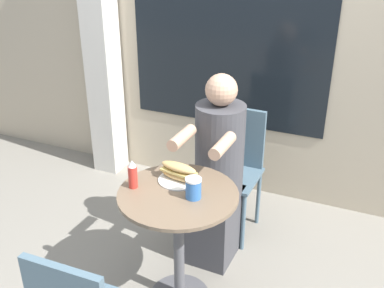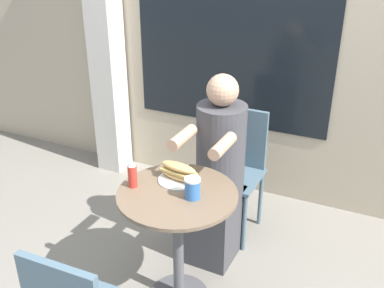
% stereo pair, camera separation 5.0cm
% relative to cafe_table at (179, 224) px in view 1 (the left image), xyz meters
% --- Properties ---
extents(storefront_wall, '(8.00, 0.09, 2.80)m').
position_rel_cafe_table_xyz_m(storefront_wall, '(-0.00, 1.38, 0.88)').
color(storefront_wall, '#B7A88E').
rests_on(storefront_wall, ground_plane).
extents(lattice_pillar, '(0.22, 0.22, 2.40)m').
position_rel_cafe_table_xyz_m(lattice_pillar, '(-1.24, 1.21, 0.68)').
color(lattice_pillar, beige).
rests_on(lattice_pillar, ground_plane).
extents(cafe_table, '(0.63, 0.63, 0.72)m').
position_rel_cafe_table_xyz_m(cafe_table, '(0.00, 0.00, 0.00)').
color(cafe_table, brown).
rests_on(cafe_table, ground_plane).
extents(diner_chair, '(0.39, 0.39, 0.87)m').
position_rel_cafe_table_xyz_m(diner_chair, '(0.04, 0.83, 0.00)').
color(diner_chair, slate).
rests_on(diner_chair, ground_plane).
extents(seated_diner, '(0.31, 0.55, 1.22)m').
position_rel_cafe_table_xyz_m(seated_diner, '(0.04, 0.49, 0.02)').
color(seated_diner, '#424247').
rests_on(seated_diner, ground_plane).
extents(sandwich_on_plate, '(0.23, 0.23, 0.10)m').
position_rel_cafe_table_xyz_m(sandwich_on_plate, '(-0.05, 0.12, 0.24)').
color(sandwich_on_plate, white).
rests_on(sandwich_on_plate, cafe_table).
extents(drink_cup, '(0.08, 0.08, 0.11)m').
position_rel_cafe_table_xyz_m(drink_cup, '(0.09, -0.01, 0.25)').
color(drink_cup, '#336BB7').
rests_on(drink_cup, cafe_table).
extents(condiment_bottle, '(0.05, 0.05, 0.16)m').
position_rel_cafe_table_xyz_m(condiment_bottle, '(-0.24, -0.04, 0.28)').
color(condiment_bottle, red).
rests_on(condiment_bottle, cafe_table).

